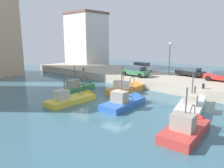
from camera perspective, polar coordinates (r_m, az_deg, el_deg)
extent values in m
plane|color=#386070|center=(21.58, 1.24, -5.15)|extent=(80.00, 80.00, 0.00)
cube|color=#ADA08C|center=(30.79, 15.52, 0.68)|extent=(9.00, 56.00, 1.20)
cube|color=#2D60B7|center=(20.49, 3.05, -6.09)|extent=(5.30, 2.54, 1.14)
cone|color=#2D60B7|center=(22.86, 7.15, -4.28)|extent=(1.07, 1.93, 1.86)
cube|color=#896B4C|center=(20.34, 3.06, -4.72)|extent=(5.08, 2.36, 0.08)
cube|color=gray|center=(19.70, 2.08, -3.51)|extent=(1.21, 1.50, 1.07)
cylinder|color=#4C4C51|center=(19.70, 2.65, -0.21)|extent=(0.10, 0.10, 3.36)
torus|color=#3F3833|center=(21.33, 5.24, -2.07)|extent=(1.15, 0.19, 1.15)
sphere|color=white|center=(19.91, -2.17, -6.11)|extent=(0.32, 0.32, 0.32)
cube|color=#388951|center=(27.04, -9.55, -1.85)|extent=(5.49, 2.45, 1.19)
cone|color=#388951|center=(29.23, -5.52, -0.72)|extent=(1.12, 1.63, 1.51)
cube|color=#896B4C|center=(26.92, -9.59, -0.73)|extent=(5.26, 2.29, 0.08)
cube|color=gray|center=(26.33, -10.66, 0.12)|extent=(1.61, 1.17, 0.98)
cylinder|color=#4C4C51|center=(26.49, -10.05, 1.99)|extent=(0.10, 0.10, 2.67)
torus|color=#3F3833|center=(27.86, -7.54, 1.13)|extent=(1.09, 0.24, 1.09)
sphere|color=white|center=(26.56, -13.37, -1.85)|extent=(0.32, 0.32, 0.32)
cube|color=#BC3833|center=(15.32, 19.25, -13.10)|extent=(4.91, 2.43, 1.24)
cone|color=#BC3833|center=(17.75, 22.16, -9.85)|extent=(1.05, 1.91, 1.85)
cube|color=#9E7A51|center=(15.10, 19.39, -11.17)|extent=(4.71, 2.25, 0.08)
cube|color=gray|center=(14.38, 18.80, -9.81)|extent=(1.21, 1.47, 1.08)
cylinder|color=#4C4C51|center=(14.41, 19.46, -6.33)|extent=(0.10, 0.10, 2.81)
torus|color=#3F3833|center=(16.06, 21.11, -7.26)|extent=(1.17, 0.17, 1.17)
sphere|color=white|center=(14.38, 13.02, -13.58)|extent=(0.32, 0.32, 0.32)
cube|color=white|center=(21.03, 20.78, -6.39)|extent=(6.32, 3.38, 1.41)
cone|color=white|center=(24.24, 21.92, -4.13)|extent=(1.30, 1.96, 1.79)
cube|color=#B2A893|center=(20.85, 20.91, -4.73)|extent=(6.05, 3.17, 0.08)
cube|color=#B7AD99|center=(19.92, 20.67, -3.98)|extent=(1.72, 1.44, 0.92)
cylinder|color=#4C4C51|center=(20.12, 21.07, -0.83)|extent=(0.10, 0.10, 3.06)
torus|color=#3F3833|center=(22.31, 21.64, -1.94)|extent=(1.12, 0.35, 1.14)
sphere|color=white|center=(19.43, 16.84, -6.95)|extent=(0.32, 0.32, 0.32)
cube|color=orange|center=(26.07, 3.63, -2.21)|extent=(5.59, 2.44, 1.32)
cone|color=orange|center=(28.58, 7.18, -1.04)|extent=(1.02, 1.93, 1.87)
cube|color=#9E7A51|center=(25.93, 3.65, -0.94)|extent=(5.36, 2.26, 0.08)
cube|color=beige|center=(25.17, 2.58, -0.12)|extent=(1.35, 1.62, 0.95)
cylinder|color=#4C4C51|center=(25.31, 3.10, 1.89)|extent=(0.10, 0.10, 2.72)
torus|color=#3F3833|center=(27.05, 5.53, 0.97)|extent=(1.09, 0.15, 1.09)
sphere|color=white|center=(25.42, -0.60, -2.09)|extent=(0.32, 0.32, 0.32)
cube|color=gold|center=(22.03, -11.14, -5.02)|extent=(5.34, 2.20, 1.11)
cone|color=gold|center=(23.91, -5.54, -3.52)|extent=(0.96, 1.84, 1.81)
cube|color=#B2A893|center=(21.90, -11.19, -3.77)|extent=(5.12, 2.03, 0.08)
cube|color=#B7AD99|center=(21.12, -13.59, -2.92)|extent=(1.26, 1.18, 1.01)
cylinder|color=#4C4C51|center=(21.17, -12.88, -0.97)|extent=(0.10, 0.10, 2.44)
torus|color=#3F3833|center=(22.64, -8.34, -1.39)|extent=(1.13, 0.12, 1.13)
sphere|color=white|center=(21.98, -16.20, -4.87)|extent=(0.32, 0.32, 0.32)
cube|color=black|center=(32.49, 20.53, 2.94)|extent=(2.22, 4.08, 0.52)
cube|color=#384756|center=(32.33, 20.89, 3.79)|extent=(1.81, 2.35, 0.50)
cylinder|color=black|center=(32.40, 17.69, 2.74)|extent=(0.29, 0.66, 0.64)
cylinder|color=black|center=(33.93, 19.28, 3.02)|extent=(0.29, 0.66, 0.64)
cylinder|color=black|center=(31.13, 21.83, 2.10)|extent=(0.29, 0.66, 0.64)
cylinder|color=black|center=(32.71, 23.29, 2.42)|extent=(0.29, 0.66, 0.64)
cube|color=silver|center=(36.51, 7.81, 4.54)|extent=(1.85, 4.46, 0.61)
cube|color=#384756|center=(36.31, 8.11, 5.43)|extent=(1.55, 2.53, 0.58)
cylinder|color=black|center=(36.86, 5.20, 4.27)|extent=(0.26, 0.65, 0.64)
cylinder|color=black|center=(38.09, 6.78, 4.47)|extent=(0.26, 0.65, 0.64)
cylinder|color=black|center=(35.02, 8.91, 3.78)|extent=(0.26, 0.65, 0.64)
cylinder|color=black|center=(36.31, 10.44, 4.01)|extent=(0.26, 0.65, 0.64)
cube|color=red|center=(29.82, 27.93, 1.65)|extent=(1.82, 4.39, 0.57)
cylinder|color=black|center=(29.56, 24.71, 1.40)|extent=(0.25, 0.65, 0.64)
cylinder|color=black|center=(31.07, 25.77, 1.76)|extent=(0.25, 0.65, 0.64)
cube|color=#387547|center=(30.74, 6.40, 3.25)|extent=(1.81, 4.25, 0.62)
cube|color=#384756|center=(30.53, 6.73, 4.32)|extent=(1.53, 2.40, 0.58)
cylinder|color=black|center=(31.07, 3.41, 2.91)|extent=(0.25, 0.65, 0.64)
cylinder|color=black|center=(32.29, 5.33, 3.21)|extent=(0.25, 0.65, 0.64)
cylinder|color=black|center=(29.28, 7.56, 2.29)|extent=(0.25, 0.65, 0.64)
cylinder|color=black|center=(30.57, 9.42, 2.63)|extent=(0.25, 0.65, 0.64)
cylinder|color=#2D2D33|center=(24.59, 23.63, -0.51)|extent=(0.28, 0.28, 0.55)
cylinder|color=#2D2D33|center=(36.18, -7.78, 4.00)|extent=(0.28, 0.28, 0.55)
cylinder|color=#38383D|center=(32.20, 15.39, 6.28)|extent=(0.12, 0.12, 4.50)
sphere|color=#F2EACC|center=(32.08, 15.62, 10.55)|extent=(0.36, 0.36, 0.36)
cube|color=silver|center=(50.68, -6.98, 11.42)|extent=(7.01, 7.94, 12.17)
cube|color=brown|center=(51.05, -7.17, 18.54)|extent=(7.29, 8.26, 0.50)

